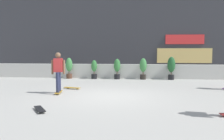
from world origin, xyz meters
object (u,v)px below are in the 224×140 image
potted_plant_1 (94,69)px  potted_plant_3 (143,68)px  potted_plant_0 (69,67)px  potted_plant_2 (117,68)px  skater_mid_plaza (58,71)px  skateboard_aside (40,109)px  potted_plant_4 (171,67)px  skateboard_near_camera (72,88)px

potted_plant_1 → potted_plant_3: (3.06, 0.00, 0.12)m
potted_plant_0 → potted_plant_2: potted_plant_0 is taller
potted_plant_1 → skater_mid_plaza: size_ratio=0.69×
skateboard_aside → potted_plant_4: bearing=58.0°
potted_plant_3 → skater_mid_plaza: (-3.64, -5.19, 0.21)m
potted_plant_1 → skateboard_near_camera: potted_plant_1 is taller
potted_plant_0 → potted_plant_4: 6.37m
potted_plant_1 → skateboard_aside: (-0.23, -7.99, -0.55)m
potted_plant_0 → potted_plant_4: potted_plant_4 is taller
potted_plant_1 → potted_plant_4: size_ratio=0.84×
potted_plant_2 → skater_mid_plaza: skater_mid_plaza is taller
skateboard_aside → potted_plant_3: bearing=67.7°
potted_plant_1 → potted_plant_4: bearing=0.0°
potted_plant_1 → skater_mid_plaza: bearing=-96.4°
skater_mid_plaza → potted_plant_4: bearing=44.2°
potted_plant_0 → skateboard_near_camera: bearing=-72.4°
potted_plant_4 → skateboard_aside: bearing=-122.0°
potted_plant_4 → skateboard_near_camera: 6.53m
potted_plant_1 → potted_plant_3: size_ratio=0.90×
skateboard_aside → potted_plant_1: bearing=88.4°
potted_plant_2 → skateboard_aside: 8.19m
potted_plant_3 → skateboard_aside: size_ratio=1.68×
potted_plant_2 → skateboard_aside: potted_plant_2 is taller
potted_plant_2 → potted_plant_3: (1.61, -0.00, 0.04)m
potted_plant_0 → potted_plant_3: (4.67, 0.00, -0.01)m
potted_plant_1 → potted_plant_4: potted_plant_4 is taller
potted_plant_1 → potted_plant_2: bearing=0.0°
potted_plant_2 → skateboard_near_camera: (-1.78, -4.03, -0.63)m
skateboard_aside → skater_mid_plaza: bearing=97.2°
potted_plant_3 → potted_plant_4: 1.70m
potted_plant_4 → potted_plant_0: bearing=-180.0°
skateboard_near_camera → potted_plant_2: bearing=66.1°
skater_mid_plaza → potted_plant_1: bearing=83.6°
potted_plant_4 → skateboard_near_camera: bearing=-141.7°
potted_plant_0 → skater_mid_plaza: 5.30m
skateboard_near_camera → skateboard_aside: bearing=-88.5°
potted_plant_3 → potted_plant_2: bearing=180.0°
potted_plant_0 → skateboard_aside: 8.14m
skateboard_near_camera → skateboard_aside: (0.11, -3.96, 0.00)m
skateboard_near_camera → skater_mid_plaza: bearing=-102.0°
potted_plant_0 → potted_plant_3: 4.67m
potted_plant_1 → skateboard_aside: 8.01m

